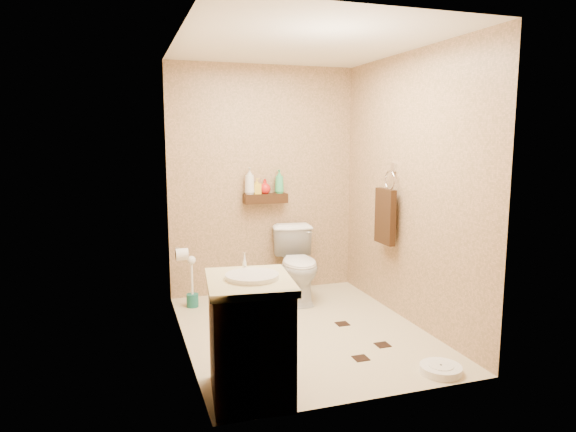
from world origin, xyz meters
name	(u,v)px	position (x,y,z in m)	size (l,w,h in m)	color
ground	(303,330)	(0.00, 0.00, 0.00)	(2.50, 2.50, 0.00)	beige
wall_back	(263,181)	(0.00, 1.25, 1.20)	(2.00, 0.04, 2.40)	tan
wall_front	(374,214)	(0.00, -1.25, 1.20)	(2.00, 0.04, 2.40)	tan
wall_left	(181,197)	(-1.00, 0.00, 1.20)	(0.04, 2.50, 2.40)	tan
wall_right	(409,189)	(1.00, 0.00, 1.20)	(0.04, 2.50, 2.40)	tan
ceiling	(304,43)	(0.00, 0.00, 2.40)	(2.00, 2.50, 0.02)	white
wall_shelf	(265,198)	(0.00, 1.17, 1.02)	(0.46, 0.14, 0.10)	#37200F
floor_accents	(308,331)	(0.04, -0.04, 0.00)	(1.13, 1.34, 0.01)	black
toilet	(298,264)	(0.25, 0.83, 0.37)	(0.42, 0.73, 0.74)	white
vanity	(250,336)	(-0.70, -0.95, 0.40)	(0.60, 0.69, 0.90)	brown
bathroom_scale	(441,369)	(0.66, -1.07, 0.03)	(0.30, 0.30, 0.06)	white
toilet_brush	(192,289)	(-0.82, 0.93, 0.18)	(0.12, 0.12, 0.51)	#186258
towel_ring	(385,214)	(0.91, 0.25, 0.95)	(0.12, 0.30, 0.76)	silver
toilet_paper	(182,254)	(-0.94, 0.65, 0.60)	(0.12, 0.11, 0.12)	white
bottle_a	(250,181)	(-0.17, 1.17, 1.21)	(0.11, 0.11, 0.28)	silver
bottle_b	(257,186)	(-0.09, 1.17, 1.15)	(0.07, 0.08, 0.17)	gold
bottle_c	(265,186)	(0.00, 1.17, 1.15)	(0.12, 0.12, 0.16)	red
bottle_d	(279,181)	(0.15, 1.17, 1.19)	(0.10, 0.10, 0.25)	#3AAE6B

